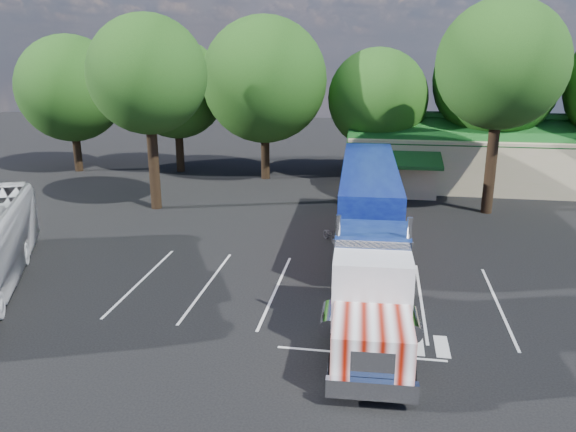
% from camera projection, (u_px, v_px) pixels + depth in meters
% --- Properties ---
extents(ground, '(120.00, 120.00, 0.00)m').
position_uv_depth(ground, '(296.00, 245.00, 30.96)').
color(ground, black).
rests_on(ground, ground).
extents(event_hall, '(24.20, 14.12, 5.55)m').
position_uv_depth(event_hall, '(498.00, 155.00, 45.03)').
color(event_hall, tan).
rests_on(event_hall, ground).
extents(tree_row_a, '(9.00, 9.00, 11.68)m').
position_uv_depth(tree_row_a, '(71.00, 89.00, 47.93)').
color(tree_row_a, black).
rests_on(tree_row_a, ground).
extents(tree_row_b, '(8.40, 8.40, 11.35)m').
position_uv_depth(tree_row_b, '(176.00, 89.00, 47.77)').
color(tree_row_b, black).
rests_on(tree_row_b, ground).
extents(tree_row_c, '(10.00, 10.00, 13.05)m').
position_uv_depth(tree_row_c, '(264.00, 80.00, 44.76)').
color(tree_row_c, black).
rests_on(tree_row_c, ground).
extents(tree_row_d, '(8.00, 8.00, 10.60)m').
position_uv_depth(tree_row_d, '(378.00, 99.00, 45.01)').
color(tree_row_d, black).
rests_on(tree_row_d, ground).
extents(tree_row_e, '(9.60, 9.60, 12.90)m').
position_uv_depth(tree_row_e, '(495.00, 80.00, 43.65)').
color(tree_row_e, black).
rests_on(tree_row_e, ground).
extents(tree_near_left, '(7.60, 7.60, 12.65)m').
position_uv_depth(tree_near_left, '(148.00, 75.00, 35.75)').
color(tree_near_left, black).
rests_on(tree_near_left, ground).
extents(tree_near_right, '(8.00, 8.00, 13.50)m').
position_uv_depth(tree_near_right, '(501.00, 65.00, 34.51)').
color(tree_near_right, black).
rests_on(tree_near_right, ground).
extents(semi_truck, '(3.97, 22.56, 4.71)m').
position_uv_depth(semi_truck, '(369.00, 213.00, 27.68)').
color(semi_truck, black).
rests_on(semi_truck, ground).
extents(woman, '(0.51, 0.66, 1.60)m').
position_uv_depth(woman, '(339.00, 261.00, 26.47)').
color(woman, black).
rests_on(woman, ground).
extents(bicycle, '(1.29, 1.60, 0.81)m').
position_uv_depth(bicycle, '(330.00, 234.00, 31.51)').
color(bicycle, black).
rests_on(bicycle, ground).
extents(silver_sedan, '(4.49, 2.18, 1.42)m').
position_uv_depth(silver_sedan, '(387.00, 187.00, 41.10)').
color(silver_sedan, '#A9ACB1').
rests_on(silver_sedan, ground).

